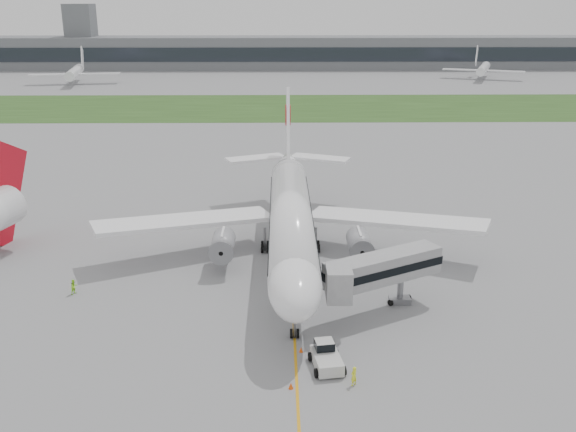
{
  "coord_description": "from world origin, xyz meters",
  "views": [
    {
      "loc": [
        -1.39,
        -68.38,
        30.27
      ],
      "look_at": [
        -0.37,
        2.0,
        6.33
      ],
      "focal_mm": 40.0,
      "sensor_mm": 36.0,
      "label": 1
    }
  ],
  "objects_px": {
    "pushback_tug": "(326,356)",
    "jet_bridge": "(377,271)",
    "airliner": "(291,214)",
    "ground_crew_near": "(354,376)"
  },
  "relations": [
    {
      "from": "pushback_tug",
      "to": "jet_bridge",
      "type": "xyz_separation_m",
      "value": [
        5.71,
        9.74,
        3.77
      ]
    },
    {
      "from": "airliner",
      "to": "jet_bridge",
      "type": "bearing_deg",
      "value": -61.01
    },
    {
      "from": "airliner",
      "to": "pushback_tug",
      "type": "distance_m",
      "value": 25.34
    },
    {
      "from": "pushback_tug",
      "to": "jet_bridge",
      "type": "distance_m",
      "value": 11.9
    },
    {
      "from": "pushback_tug",
      "to": "airliner",
      "type": "bearing_deg",
      "value": 87.22
    },
    {
      "from": "pushback_tug",
      "to": "jet_bridge",
      "type": "relative_size",
      "value": 0.33
    },
    {
      "from": "jet_bridge",
      "to": "ground_crew_near",
      "type": "xyz_separation_m",
      "value": [
        -3.64,
        -12.71,
        -3.84
      ]
    },
    {
      "from": "pushback_tug",
      "to": "ground_crew_near",
      "type": "distance_m",
      "value": 3.62
    },
    {
      "from": "jet_bridge",
      "to": "ground_crew_near",
      "type": "relative_size",
      "value": 7.44
    },
    {
      "from": "airliner",
      "to": "jet_bridge",
      "type": "relative_size",
      "value": 4.21
    }
  ]
}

